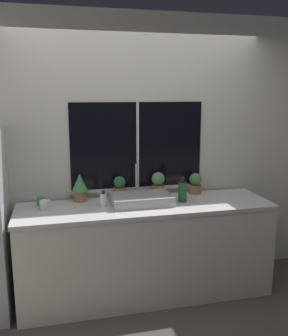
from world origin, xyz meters
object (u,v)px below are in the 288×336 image
Objects in this scene: sink at (141,199)px; soap_bottle at (103,200)px; potted_plant_center_right at (158,184)px; potted_plant_far_left at (80,186)px; potted_plant_center_left at (120,188)px; bottle_tall at (182,191)px; potted_plant_far_right at (195,183)px; mug_green at (41,201)px; mug_white at (45,205)px.

soap_bottle is (-0.36, 0.00, 0.02)m from sink.
potted_plant_center_right is at bearing 45.13° from sink.
soap_bottle is at bearing -48.79° from potted_plant_far_left.
potted_plant_far_left reaches higher than potted_plant_center_left.
potted_plant_far_left is 0.98m from bottle_tall.
potted_plant_center_right is (0.23, 0.23, 0.08)m from sink.
sink reaches higher than bottle_tall.
soap_bottle is (-0.58, -0.22, -0.06)m from potted_plant_center_right.
potted_plant_far_right is 0.88× the size of bottle_tall.
mug_green is (-0.56, 0.17, -0.02)m from soap_bottle.
mug_white is (-1.11, -0.18, -0.08)m from potted_plant_center_right.
potted_plant_center_right is at bearing 124.47° from bottle_tall.
potted_plant_far_right is at bearing 12.84° from soap_bottle.
potted_plant_far_right reaches higher than mug_white.
mug_green is at bearing 163.54° from soap_bottle.
sink is 2.30× the size of bottle_tall.
sink is 0.88m from mug_white.
soap_bottle is at bearing -167.16° from potted_plant_far_right.
sink reaches higher than potted_plant_far_right.
potted_plant_far_right is at bearing 0.00° from potted_plant_far_left.
potted_plant_far_left is at bearing -180.00° from potted_plant_center_left.
potted_plant_center_right is 1.00× the size of bottle_tall.
mug_green is at bearing -170.81° from potted_plant_far_left.
potted_plant_center_left reaches higher than potted_plant_far_right.
potted_plant_center_left is 2.86× the size of mug_green.
potted_plant_center_left is at bearing 14.47° from mug_white.
mug_green is at bearing -177.82° from potted_plant_far_right.
mug_white is at bearing -173.02° from potted_plant_far_right.
potted_plant_center_right is 1.13m from mug_white.
potted_plant_far_left is at bearing 9.19° from mug_green.
soap_bottle is 0.76m from bottle_tall.
potted_plant_far_left reaches higher than soap_bottle.
potted_plant_far_left is at bearing 29.35° from mug_white.
potted_plant_center_left is 2.45× the size of mug_white.
bottle_tall is at bearing -2.04° from soap_bottle.
mug_green is 0.13m from mug_white.
potted_plant_center_left is at bearing 49.68° from soap_bottle.
bottle_tall is 2.66× the size of mug_white.
bottle_tall is 1.33m from mug_green.
potted_plant_center_left is at bearing 4.48° from mug_green.
potted_plant_far_right is (1.18, 0.00, -0.04)m from potted_plant_far_left.
potted_plant_center_right reaches higher than potted_plant_center_left.
potted_plant_far_right reaches higher than soap_bottle.
potted_plant_center_left is (-0.17, 0.23, 0.06)m from sink.
potted_plant_far_left is at bearing 180.00° from potted_plant_far_right.
potted_plant_center_left is 0.39m from potted_plant_center_right.
mug_white is at bearing -74.30° from mug_green.
bottle_tall reaches higher than mug_white.
mug_green is at bearing -177.06° from potted_plant_center_right.
mug_green is (-0.91, 0.17, -0.01)m from sink.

